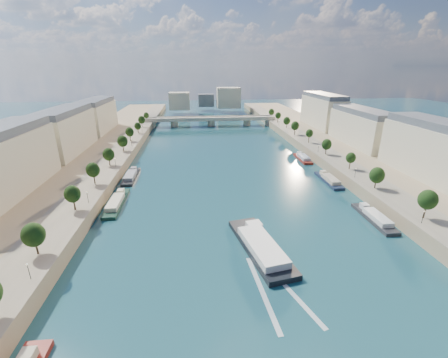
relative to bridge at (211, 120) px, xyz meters
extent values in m
plane|color=#0D343D|center=(0.00, -135.34, -5.08)|extent=(700.00, 700.00, 0.00)
cube|color=#9E8460|center=(-72.00, -135.34, -2.58)|extent=(44.00, 520.00, 5.00)
cube|color=#9E8460|center=(72.00, -135.34, -2.58)|extent=(44.00, 520.00, 5.00)
cube|color=gray|center=(-57.00, -135.34, -0.03)|extent=(14.00, 520.00, 0.10)
cube|color=gray|center=(57.00, -135.34, -0.03)|extent=(14.00, 520.00, 0.10)
cylinder|color=#382B1E|center=(-55.00, -193.34, 1.83)|extent=(0.50, 0.50, 3.82)
ellipsoid|color=black|center=(-55.00, -193.34, 5.42)|extent=(4.80, 4.80, 5.52)
cylinder|color=#382B1E|center=(-55.00, -169.34, 1.83)|extent=(0.50, 0.50, 3.82)
ellipsoid|color=black|center=(-55.00, -169.34, 5.42)|extent=(4.80, 4.80, 5.52)
cylinder|color=#382B1E|center=(-55.00, -145.34, 1.83)|extent=(0.50, 0.50, 3.82)
ellipsoid|color=black|center=(-55.00, -145.34, 5.42)|extent=(4.80, 4.80, 5.52)
cylinder|color=#382B1E|center=(-55.00, -121.34, 1.83)|extent=(0.50, 0.50, 3.82)
ellipsoid|color=black|center=(-55.00, -121.34, 5.42)|extent=(4.80, 4.80, 5.52)
cylinder|color=#382B1E|center=(-55.00, -97.34, 1.83)|extent=(0.50, 0.50, 3.82)
ellipsoid|color=black|center=(-55.00, -97.34, 5.42)|extent=(4.80, 4.80, 5.52)
cylinder|color=#382B1E|center=(-55.00, -73.34, 1.83)|extent=(0.50, 0.50, 3.82)
ellipsoid|color=black|center=(-55.00, -73.34, 5.42)|extent=(4.80, 4.80, 5.52)
cylinder|color=#382B1E|center=(-55.00, -49.34, 1.83)|extent=(0.50, 0.50, 3.82)
ellipsoid|color=black|center=(-55.00, -49.34, 5.42)|extent=(4.80, 4.80, 5.52)
cylinder|color=#382B1E|center=(-55.00, -25.34, 1.83)|extent=(0.50, 0.50, 3.82)
ellipsoid|color=black|center=(-55.00, -25.34, 5.42)|extent=(4.80, 4.80, 5.52)
cylinder|color=#382B1E|center=(-55.00, -1.34, 1.83)|extent=(0.50, 0.50, 3.82)
ellipsoid|color=black|center=(-55.00, -1.34, 5.42)|extent=(4.80, 4.80, 5.52)
cylinder|color=#382B1E|center=(55.00, -185.34, 1.83)|extent=(0.50, 0.50, 3.82)
ellipsoid|color=black|center=(55.00, -185.34, 5.42)|extent=(4.80, 4.80, 5.52)
cylinder|color=#382B1E|center=(55.00, -161.34, 1.83)|extent=(0.50, 0.50, 3.82)
ellipsoid|color=black|center=(55.00, -161.34, 5.42)|extent=(4.80, 4.80, 5.52)
cylinder|color=#382B1E|center=(55.00, -137.34, 1.83)|extent=(0.50, 0.50, 3.82)
ellipsoid|color=black|center=(55.00, -137.34, 5.42)|extent=(4.80, 4.80, 5.52)
cylinder|color=#382B1E|center=(55.00, -113.34, 1.83)|extent=(0.50, 0.50, 3.82)
ellipsoid|color=black|center=(55.00, -113.34, 5.42)|extent=(4.80, 4.80, 5.52)
cylinder|color=#382B1E|center=(55.00, -89.34, 1.83)|extent=(0.50, 0.50, 3.82)
ellipsoid|color=black|center=(55.00, -89.34, 5.42)|extent=(4.80, 4.80, 5.52)
cylinder|color=#382B1E|center=(55.00, -65.34, 1.83)|extent=(0.50, 0.50, 3.82)
ellipsoid|color=black|center=(55.00, -65.34, 5.42)|extent=(4.80, 4.80, 5.52)
cylinder|color=#382B1E|center=(55.00, -41.34, 1.83)|extent=(0.50, 0.50, 3.82)
ellipsoid|color=black|center=(55.00, -41.34, 5.42)|extent=(4.80, 4.80, 5.52)
cylinder|color=#382B1E|center=(55.00, -17.34, 1.83)|extent=(0.50, 0.50, 3.82)
ellipsoid|color=black|center=(55.00, -17.34, 5.42)|extent=(4.80, 4.80, 5.52)
cylinder|color=#382B1E|center=(55.00, 6.66, 1.83)|extent=(0.50, 0.50, 3.82)
ellipsoid|color=black|center=(55.00, 6.66, 5.42)|extent=(4.80, 4.80, 5.52)
cylinder|color=black|center=(-52.50, -205.34, 1.92)|extent=(0.14, 0.14, 4.00)
sphere|color=#FFE5B2|center=(-52.50, -205.34, 4.02)|extent=(0.36, 0.36, 0.36)
cylinder|color=black|center=(-52.50, -165.34, 1.92)|extent=(0.14, 0.14, 4.00)
sphere|color=#FFE5B2|center=(-52.50, -165.34, 4.02)|extent=(0.36, 0.36, 0.36)
cylinder|color=black|center=(-52.50, -125.34, 1.92)|extent=(0.14, 0.14, 4.00)
sphere|color=#FFE5B2|center=(-52.50, -125.34, 4.02)|extent=(0.36, 0.36, 0.36)
cylinder|color=black|center=(-52.50, -85.34, 1.92)|extent=(0.14, 0.14, 4.00)
sphere|color=#FFE5B2|center=(-52.50, -85.34, 4.02)|extent=(0.36, 0.36, 0.36)
cylinder|color=black|center=(-52.50, -45.34, 1.92)|extent=(0.14, 0.14, 4.00)
sphere|color=#FFE5B2|center=(-52.50, -45.34, 4.02)|extent=(0.36, 0.36, 0.36)
cylinder|color=black|center=(52.50, -190.34, 1.92)|extent=(0.14, 0.14, 4.00)
sphere|color=#FFE5B2|center=(52.50, -190.34, 4.02)|extent=(0.36, 0.36, 0.36)
cylinder|color=black|center=(52.50, -150.34, 1.92)|extent=(0.14, 0.14, 4.00)
sphere|color=#FFE5B2|center=(52.50, -150.34, 4.02)|extent=(0.36, 0.36, 0.36)
cylinder|color=black|center=(52.50, -110.34, 1.92)|extent=(0.14, 0.14, 4.00)
sphere|color=#FFE5B2|center=(52.50, -110.34, 4.02)|extent=(0.36, 0.36, 0.36)
cylinder|color=black|center=(52.50, -70.34, 1.92)|extent=(0.14, 0.14, 4.00)
sphere|color=#FFE5B2|center=(52.50, -70.34, 4.02)|extent=(0.36, 0.36, 0.36)
cylinder|color=black|center=(52.50, -30.34, 1.92)|extent=(0.14, 0.14, 4.00)
sphere|color=#FFE5B2|center=(52.50, -30.34, 4.02)|extent=(0.36, 0.36, 0.36)
cube|color=beige|center=(-85.00, -152.34, 9.92)|extent=(16.00, 52.00, 20.00)
cube|color=beige|center=(-85.00, -94.34, 9.92)|extent=(16.00, 52.00, 20.00)
cube|color=#474C54|center=(-85.00, -94.34, 21.52)|extent=(14.72, 50.44, 3.20)
cube|color=beige|center=(-85.00, -36.34, 9.92)|extent=(16.00, 52.00, 20.00)
cube|color=#474C54|center=(-85.00, -36.34, 21.52)|extent=(14.72, 50.44, 3.20)
cube|color=beige|center=(85.00, -152.34, 9.92)|extent=(16.00, 52.00, 20.00)
cube|color=#474C54|center=(85.00, -152.34, 21.52)|extent=(14.72, 50.44, 3.20)
cube|color=beige|center=(85.00, -94.34, 9.92)|extent=(16.00, 52.00, 20.00)
cube|color=#474C54|center=(85.00, -94.34, 21.52)|extent=(14.72, 50.44, 3.20)
cube|color=beige|center=(85.00, -36.34, 9.92)|extent=(16.00, 52.00, 20.00)
cube|color=#474C54|center=(85.00, -36.34, 21.52)|extent=(14.72, 50.44, 3.20)
cube|color=beige|center=(-30.00, 74.66, 8.92)|extent=(22.00, 18.00, 18.00)
cube|color=beige|center=(25.00, 84.66, 10.92)|extent=(26.00, 20.00, 22.00)
cube|color=#474C54|center=(0.00, 99.66, 6.92)|extent=(18.00, 16.00, 14.00)
cube|color=#C1B79E|center=(0.00, 0.00, 1.12)|extent=(112.00, 11.00, 2.20)
cube|color=#C1B79E|center=(0.00, -5.00, 2.62)|extent=(112.00, 0.80, 0.90)
cube|color=#C1B79E|center=(0.00, 5.00, 2.62)|extent=(112.00, 0.80, 0.90)
cylinder|color=#C1B79E|center=(-32.00, 0.00, -2.58)|extent=(6.40, 6.40, 5.00)
cylinder|color=#C1B79E|center=(0.00, 0.00, -2.58)|extent=(6.40, 6.40, 5.00)
cylinder|color=#C1B79E|center=(32.00, 0.00, -2.58)|extent=(6.40, 6.40, 5.00)
cube|color=#C1B79E|center=(-52.00, 0.00, -2.58)|extent=(6.00, 12.00, 5.00)
cube|color=#C1B79E|center=(52.00, 0.00, -2.58)|extent=(6.00, 12.00, 5.00)
cube|color=black|center=(2.77, -191.46, -4.56)|extent=(14.95, 32.58, 2.25)
cube|color=white|center=(2.77, -193.97, -2.43)|extent=(11.21, 21.48, 2.02)
cube|color=white|center=(2.77, -182.03, -2.54)|extent=(5.14, 4.58, 1.80)
cube|color=silver|center=(-0.43, -208.46, -5.06)|extent=(3.13, 26.02, 0.04)
cube|color=silver|center=(5.97, -208.46, -5.06)|extent=(9.29, 25.07, 0.04)
cube|color=#BBAF8C|center=(-45.50, -222.59, -2.98)|extent=(2.50, 2.39, 1.80)
cube|color=#173A2A|center=(-45.50, -156.66, -4.78)|extent=(5.00, 25.72, 1.80)
cube|color=beige|center=(-45.50, -158.72, -3.08)|extent=(4.10, 14.14, 1.60)
cube|color=beige|center=(-45.50, -148.95, -2.98)|extent=(2.50, 3.09, 1.80)
cube|color=#232325|center=(-45.50, -127.26, -4.78)|extent=(5.00, 23.27, 1.80)
cube|color=gray|center=(-45.50, -129.12, -3.08)|extent=(4.10, 12.80, 1.60)
cube|color=gray|center=(-45.50, -120.28, -2.98)|extent=(2.50, 2.79, 1.80)
cube|color=#2B2B2E|center=(45.50, -178.05, -4.78)|extent=(5.00, 21.97, 1.80)
cube|color=silver|center=(45.50, -179.80, -3.08)|extent=(4.10, 12.08, 1.60)
cube|color=silver|center=(45.50, -171.45, -2.98)|extent=(2.50, 2.64, 1.80)
cube|color=#1B263D|center=(45.50, -141.51, -4.78)|extent=(5.00, 21.94, 1.80)
cube|color=beige|center=(45.50, -143.27, -3.08)|extent=(4.10, 12.06, 1.60)
cube|color=beige|center=(45.50, -134.93, -2.98)|extent=(2.50, 2.63, 1.80)
cube|color=maroon|center=(45.50, -107.04, -4.78)|extent=(5.00, 19.26, 1.80)
cube|color=#B8BDC6|center=(45.50, -108.58, -3.08)|extent=(4.10, 10.60, 1.60)
cube|color=#B8BDC6|center=(45.50, -101.26, -2.98)|extent=(2.50, 2.31, 1.80)
camera|label=1|loc=(-14.98, -263.92, 44.60)|focal=24.00mm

